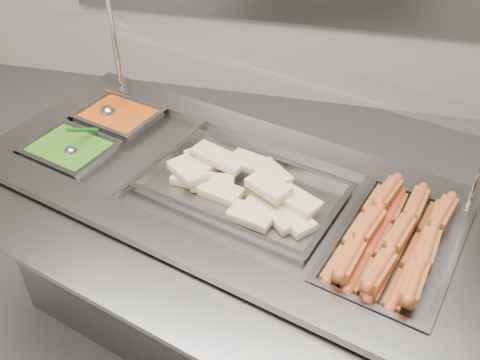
% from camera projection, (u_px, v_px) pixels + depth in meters
% --- Properties ---
extents(steam_counter, '(1.94, 1.29, 0.86)m').
position_uv_depth(steam_counter, '(230.00, 265.00, 2.10)').
color(steam_counter, slate).
rests_on(steam_counter, ground).
extents(tray_rail, '(1.70, 0.83, 0.05)m').
position_uv_depth(tray_rail, '(139.00, 283.00, 1.54)').
color(tray_rail, slate).
rests_on(tray_rail, steam_counter).
extents(sneeze_guard, '(1.58, 0.74, 0.42)m').
position_uv_depth(sneeze_guard, '(260.00, 65.00, 1.76)').
color(sneeze_guard, silver).
rests_on(sneeze_guard, steam_counter).
extents(pan_hotdogs, '(0.47, 0.60, 0.10)m').
position_uv_depth(pan_hotdogs, '(394.00, 253.00, 1.62)').
color(pan_hotdogs, gray).
rests_on(pan_hotdogs, steam_counter).
extents(pan_wraps, '(0.73, 0.56, 0.07)m').
position_uv_depth(pan_wraps, '(242.00, 191.00, 1.83)').
color(pan_wraps, gray).
rests_on(pan_wraps, steam_counter).
extents(pan_beans, '(0.34, 0.30, 0.10)m').
position_uv_depth(pan_beans, '(120.00, 122.00, 2.20)').
color(pan_beans, gray).
rests_on(pan_beans, steam_counter).
extents(pan_peas, '(0.34, 0.30, 0.10)m').
position_uv_depth(pan_peas, '(71.00, 156.00, 2.01)').
color(pan_peas, gray).
rests_on(pan_peas, steam_counter).
extents(hotdogs_in_buns, '(0.39, 0.53, 0.11)m').
position_uv_depth(hotdogs_in_buns, '(392.00, 240.00, 1.60)').
color(hotdogs_in_buns, brown).
rests_on(hotdogs_in_buns, pan_hotdogs).
extents(tortilla_wraps, '(0.56, 0.39, 0.09)m').
position_uv_depth(tortilla_wraps, '(241.00, 185.00, 1.81)').
color(tortilla_wraps, beige).
rests_on(tortilla_wraps, pan_wraps).
extents(ladle, '(0.08, 0.18, 0.15)m').
position_uv_depth(ladle, '(109.00, 112.00, 2.18)').
color(ladle, '#A1A2A6').
rests_on(ladle, pan_beans).
extents(serving_spoon, '(0.08, 0.17, 0.13)m').
position_uv_depth(serving_spoon, '(73.00, 148.00, 1.97)').
color(serving_spoon, '#A1A2A6').
rests_on(serving_spoon, pan_peas).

